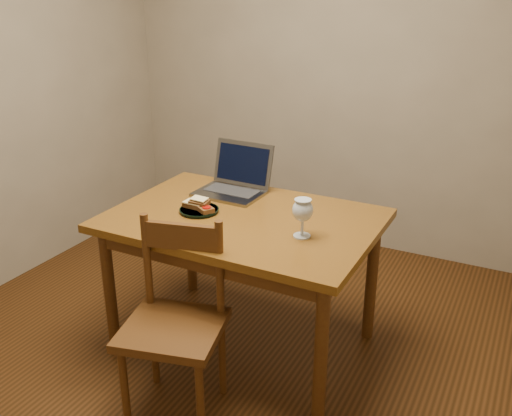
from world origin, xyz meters
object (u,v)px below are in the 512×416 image
at_px(chair, 174,315).
at_px(milk_glass, 302,218).
at_px(laptop, 236,179).
at_px(table, 243,232).
at_px(plate, 199,210).

xyz_separation_m(chair, milk_glass, (0.38, 0.48, 0.35)).
bearing_deg(laptop, milk_glass, -33.24).
relative_size(chair, laptop, 1.39).
bearing_deg(laptop, table, -53.98).
height_order(chair, laptop, laptop).
relative_size(table, milk_glass, 7.11).
relative_size(milk_glass, laptop, 0.51).
distance_m(chair, milk_glass, 0.71).
relative_size(plate, milk_glass, 1.09).
xyz_separation_m(table, chair, (-0.03, -0.56, -0.17)).
xyz_separation_m(table, plate, (-0.22, -0.05, 0.09)).
bearing_deg(plate, laptop, 87.65).
distance_m(plate, laptop, 0.36).
relative_size(table, chair, 2.60).
bearing_deg(table, chair, -93.49).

